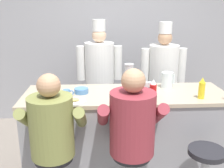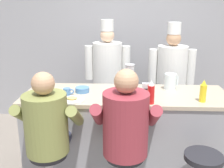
# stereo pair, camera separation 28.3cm
# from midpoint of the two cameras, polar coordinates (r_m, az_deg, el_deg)

# --- Properties ---
(wall_back) EXTENTS (10.00, 0.06, 2.70)m
(wall_back) POSITION_cam_midpoint_polar(r_m,az_deg,el_deg) (4.46, 4.91, 9.24)
(wall_back) COLOR #99999E
(wall_back) RESTS_ON ground_plane
(diner_counter) EXTENTS (2.26, 0.74, 0.99)m
(diner_counter) POSITION_cam_midpoint_polar(r_m,az_deg,el_deg) (3.10, 5.63, -10.81)
(diner_counter) COLOR gray
(diner_counter) RESTS_ON ground_plane
(ketchup_bottle_red) EXTENTS (0.07, 0.07, 0.24)m
(ketchup_bottle_red) POSITION_cam_midpoint_polar(r_m,az_deg,el_deg) (2.62, 11.56, -1.92)
(ketchup_bottle_red) COLOR red
(ketchup_bottle_red) RESTS_ON diner_counter
(mustard_bottle_yellow) EXTENTS (0.07, 0.07, 0.23)m
(mustard_bottle_yellow) POSITION_cam_midpoint_polar(r_m,az_deg,el_deg) (2.82, 21.98, -1.59)
(mustard_bottle_yellow) COLOR yellow
(mustard_bottle_yellow) RESTS_ON diner_counter
(water_pitcher_clear) EXTENTS (0.16, 0.14, 0.18)m
(water_pitcher_clear) POSITION_cam_midpoint_polar(r_m,az_deg,el_deg) (3.12, 15.14, 0.47)
(water_pitcher_clear) COLOR silver
(water_pitcher_clear) RESTS_ON diner_counter
(breakfast_plate) EXTENTS (0.24, 0.24, 0.05)m
(breakfast_plate) POSITION_cam_midpoint_polar(r_m,az_deg,el_deg) (2.68, -5.68, -3.47)
(breakfast_plate) COLOR white
(breakfast_plate) RESTS_ON diner_counter
(cereal_bowl) EXTENTS (0.16, 0.16, 0.06)m
(cereal_bowl) POSITION_cam_midpoint_polar(r_m,az_deg,el_deg) (2.94, -3.74, -1.29)
(cereal_bowl) COLOR #4C7FB7
(cereal_bowl) RESTS_ON diner_counter
(coffee_mug_blue) EXTENTS (0.12, 0.08, 0.08)m
(coffee_mug_blue) POSITION_cam_midpoint_polar(r_m,az_deg,el_deg) (2.85, -6.93, -1.71)
(coffee_mug_blue) COLOR #4C7AB2
(coffee_mug_blue) RESTS_ON diner_counter
(cup_stack_steel) EXTENTS (0.10, 0.10, 0.33)m
(cup_stack_steel) POSITION_cam_midpoint_polar(r_m,az_deg,el_deg) (2.89, 6.65, 1.12)
(cup_stack_steel) COLOR #B7BABF
(cup_stack_steel) RESTS_ON diner_counter
(napkin_dispenser_chrome) EXTENTS (0.11, 0.07, 0.15)m
(napkin_dispenser_chrome) POSITION_cam_midpoint_polar(r_m,az_deg,el_deg) (2.81, 10.50, -1.37)
(napkin_dispenser_chrome) COLOR silver
(napkin_dispenser_chrome) RESTS_ON diner_counter
(diner_seated_olive) EXTENTS (0.59, 0.59, 1.38)m
(diner_seated_olive) POSITION_cam_midpoint_polar(r_m,az_deg,el_deg) (2.47, -10.65, -9.29)
(diner_seated_olive) COLOR #B2B5BA
(diner_seated_olive) RESTS_ON ground_plane
(diner_seated_maroon) EXTENTS (0.62, 0.61, 1.41)m
(diner_seated_maroon) POSITION_cam_midpoint_polar(r_m,az_deg,el_deg) (2.40, 6.37, -9.38)
(diner_seated_maroon) COLOR #B2B5BA
(diner_seated_maroon) RESTS_ON ground_plane
(cook_in_whites_near) EXTENTS (0.68, 0.43, 1.73)m
(cook_in_whites_near) POSITION_cam_midpoint_polar(r_m,az_deg,el_deg) (3.97, 1.04, 2.56)
(cook_in_whites_near) COLOR #232328
(cook_in_whites_near) RESTS_ON ground_plane
(cook_in_whites_far) EXTENTS (0.67, 0.43, 1.71)m
(cook_in_whites_far) POSITION_cam_midpoint_polar(r_m,az_deg,el_deg) (3.92, 14.78, 1.58)
(cook_in_whites_far) COLOR #232328
(cook_in_whites_far) RESTS_ON ground_plane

